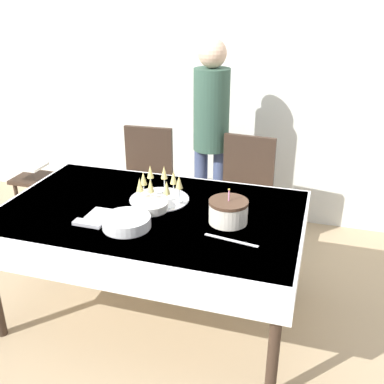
# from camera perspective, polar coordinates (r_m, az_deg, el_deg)

# --- Properties ---
(ground_plane) EXTENTS (12.00, 12.00, 0.00)m
(ground_plane) POSITION_cam_1_polar(r_m,az_deg,el_deg) (3.12, -4.71, -14.79)
(ground_plane) COLOR tan
(wall_back) EXTENTS (8.00, 0.05, 2.70)m
(wall_back) POSITION_cam_1_polar(r_m,az_deg,el_deg) (4.02, 3.31, 15.43)
(wall_back) COLOR silver
(wall_back) RESTS_ON ground_plane
(dining_table) EXTENTS (1.81, 1.12, 0.76)m
(dining_table) POSITION_cam_1_polar(r_m,az_deg,el_deg) (2.75, -5.17, -4.08)
(dining_table) COLOR white
(dining_table) RESTS_ON ground_plane
(dining_chair_far_left) EXTENTS (0.44, 0.44, 0.97)m
(dining_chair_far_left) POSITION_cam_1_polar(r_m,az_deg,el_deg) (3.68, -5.92, 1.25)
(dining_chair_far_left) COLOR #38281E
(dining_chair_far_left) RESTS_ON ground_plane
(dining_chair_far_right) EXTENTS (0.45, 0.45, 0.97)m
(dining_chair_far_right) POSITION_cam_1_polar(r_m,az_deg,el_deg) (3.47, 6.58, -0.26)
(dining_chair_far_right) COLOR #38281E
(dining_chair_far_right) RESTS_ON ground_plane
(birthday_cake) EXTENTS (0.22, 0.22, 0.21)m
(birthday_cake) POSITION_cam_1_polar(r_m,az_deg,el_deg) (2.53, 4.63, -2.48)
(birthday_cake) COLOR silver
(birthday_cake) RESTS_ON dining_table
(champagne_tray) EXTENTS (0.37, 0.37, 0.18)m
(champagne_tray) POSITION_cam_1_polar(r_m,az_deg,el_deg) (2.79, -4.23, 0.53)
(champagne_tray) COLOR silver
(champagne_tray) RESTS_ON dining_table
(plate_stack_main) EXTENTS (0.27, 0.27, 0.06)m
(plate_stack_main) POSITION_cam_1_polar(r_m,az_deg,el_deg) (2.51, -8.32, -3.80)
(plate_stack_main) COLOR white
(plate_stack_main) RESTS_ON dining_table
(plate_stack_dessert) EXTENTS (0.21, 0.21, 0.05)m
(plate_stack_dessert) POSITION_cam_1_polar(r_m,az_deg,el_deg) (2.70, -5.27, -1.71)
(plate_stack_dessert) COLOR silver
(plate_stack_dessert) RESTS_ON dining_table
(cake_knife) EXTENTS (0.30, 0.07, 0.00)m
(cake_knife) POSITION_cam_1_polar(r_m,az_deg,el_deg) (2.38, 4.99, -6.13)
(cake_knife) COLOR silver
(cake_knife) RESTS_ON dining_table
(fork_pile) EXTENTS (0.17, 0.06, 0.02)m
(fork_pile) POSITION_cam_1_polar(r_m,az_deg,el_deg) (2.58, -13.08, -3.91)
(fork_pile) COLOR silver
(fork_pile) RESTS_ON dining_table
(napkin_pile) EXTENTS (0.15, 0.15, 0.01)m
(napkin_pile) POSITION_cam_1_polar(r_m,az_deg,el_deg) (2.67, -11.43, -2.83)
(napkin_pile) COLOR white
(napkin_pile) RESTS_ON dining_table
(person_standing) EXTENTS (0.28, 0.28, 1.65)m
(person_standing) POSITION_cam_1_polar(r_m,az_deg,el_deg) (3.57, 2.44, 8.48)
(person_standing) COLOR #3F4C72
(person_standing) RESTS_ON ground_plane
(high_chair) EXTENTS (0.33, 0.35, 0.71)m
(high_chair) POSITION_cam_1_polar(r_m,az_deg,el_deg) (3.92, -19.45, 0.63)
(high_chair) COLOR #38281E
(high_chair) RESTS_ON ground_plane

